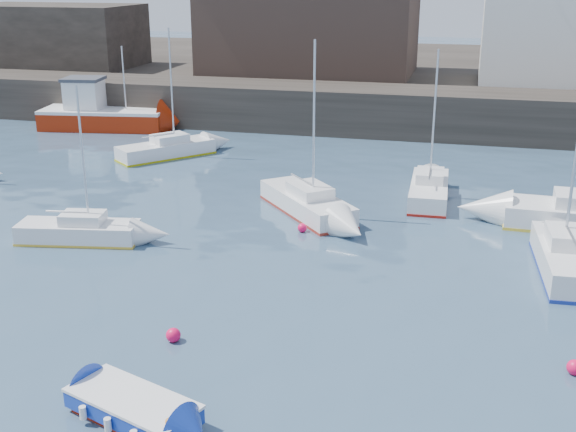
% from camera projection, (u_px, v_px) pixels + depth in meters
% --- Properties ---
extents(water, '(220.00, 220.00, 0.00)m').
position_uv_depth(water, '(167.00, 429.00, 17.55)').
color(water, '#2D4760').
rests_on(water, ground).
extents(quay_wall, '(90.00, 5.00, 3.00)m').
position_uv_depth(quay_wall, '(371.00, 110.00, 49.16)').
color(quay_wall, '#28231E').
rests_on(quay_wall, ground).
extents(land_strip, '(90.00, 32.00, 2.80)m').
position_uv_depth(land_strip, '(398.00, 76.00, 65.70)').
color(land_strip, '#28231E').
rests_on(land_strip, ground).
extents(bldg_east_d, '(11.14, 11.14, 8.95)m').
position_uv_depth(bldg_east_d, '(542.00, 18.00, 50.67)').
color(bldg_east_d, white).
rests_on(bldg_east_d, land_strip).
extents(warehouse, '(16.40, 10.40, 7.60)m').
position_uv_depth(warehouse, '(311.00, 23.00, 56.23)').
color(warehouse, '#3D2D26').
rests_on(warehouse, land_strip).
extents(bldg_west, '(14.00, 8.00, 5.00)m').
position_uv_depth(bldg_west, '(54.00, 35.00, 60.83)').
color(bldg_west, '#353028').
rests_on(bldg_west, land_strip).
extents(blue_dinghy, '(3.76, 2.57, 0.66)m').
position_uv_depth(blue_dinghy, '(133.00, 407.00, 17.80)').
color(blue_dinghy, '#9A1F07').
rests_on(blue_dinghy, ground).
extents(fishing_boat, '(8.96, 4.46, 5.68)m').
position_uv_depth(fishing_boat, '(100.00, 113.00, 50.32)').
color(fishing_boat, '#9A1F07').
rests_on(fishing_boat, ground).
extents(sailboat_a, '(5.12, 2.40, 6.40)m').
position_uv_depth(sailboat_a, '(79.00, 231.00, 29.51)').
color(sailboat_a, white).
rests_on(sailboat_a, ground).
extents(sailboat_b, '(5.43, 5.88, 7.83)m').
position_uv_depth(sailboat_b, '(307.00, 202.00, 32.96)').
color(sailboat_b, white).
rests_on(sailboat_b, ground).
extents(sailboat_c, '(2.13, 5.77, 7.47)m').
position_uv_depth(sailboat_c, '(565.00, 258.00, 26.45)').
color(sailboat_c, white).
rests_on(sailboat_c, ground).
extents(sailboat_f, '(1.91, 5.52, 7.12)m').
position_uv_depth(sailboat_f, '(429.00, 190.00, 34.86)').
color(sailboat_f, white).
rests_on(sailboat_f, ground).
extents(sailboat_h, '(5.15, 5.64, 7.46)m').
position_uv_depth(sailboat_h, '(166.00, 149.00, 42.80)').
color(sailboat_h, white).
rests_on(sailboat_h, ground).
extents(buoy_near, '(0.45, 0.45, 0.45)m').
position_uv_depth(buoy_near, '(174.00, 341.00, 21.71)').
color(buoy_near, '#FF0F4D').
rests_on(buoy_near, ground).
extents(buoy_mid, '(0.44, 0.44, 0.44)m').
position_uv_depth(buoy_mid, '(574.00, 374.00, 19.96)').
color(buoy_mid, '#FF0F4D').
rests_on(buoy_mid, ground).
extents(buoy_far, '(0.39, 0.39, 0.39)m').
position_uv_depth(buoy_far, '(302.00, 232.00, 30.73)').
color(buoy_far, '#FF0F4D').
rests_on(buoy_far, ground).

